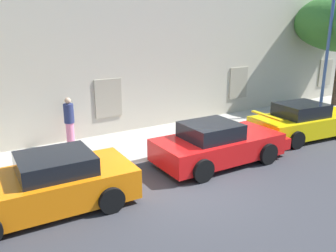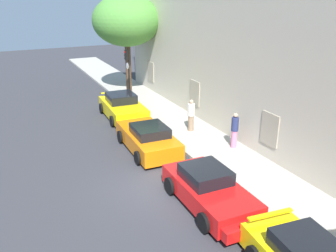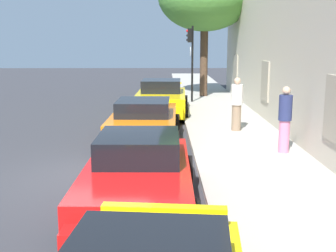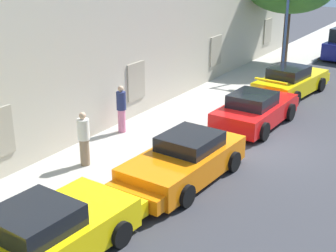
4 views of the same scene
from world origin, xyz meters
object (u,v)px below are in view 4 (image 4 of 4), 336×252
(sportscar_tail_end, at_px, (292,81))
(pedestrian_admiring, at_px, (84,138))
(sportscar_yellow_flank, at_px, (181,163))
(pedestrian_strolling, at_px, (121,109))
(sportscar_red_lead, at_px, (53,232))
(sportscar_white_middle, at_px, (257,109))

(sportscar_tail_end, relative_size, pedestrian_admiring, 2.87)
(sportscar_yellow_flank, relative_size, pedestrian_strolling, 2.72)
(sportscar_yellow_flank, height_order, pedestrian_admiring, pedestrian_admiring)
(sportscar_red_lead, relative_size, pedestrian_admiring, 2.69)
(sportscar_yellow_flank, height_order, sportscar_tail_end, sportscar_tail_end)
(pedestrian_admiring, xyz_separation_m, pedestrian_strolling, (2.94, 0.80, 0.02))
(sportscar_tail_end, bearing_deg, pedestrian_strolling, 158.08)
(sportscar_red_lead, bearing_deg, sportscar_tail_end, -0.51)
(pedestrian_strolling, bearing_deg, pedestrian_admiring, -164.78)
(sportscar_yellow_flank, height_order, sportscar_white_middle, sportscar_white_middle)
(sportscar_yellow_flank, distance_m, pedestrian_admiring, 3.19)
(sportscar_red_lead, xyz_separation_m, sportscar_white_middle, (10.72, -0.39, -0.01))
(sportscar_red_lead, relative_size, sportscar_tail_end, 0.94)
(sportscar_white_middle, relative_size, pedestrian_strolling, 2.59)
(sportscar_red_lead, distance_m, sportscar_white_middle, 10.73)
(sportscar_red_lead, xyz_separation_m, pedestrian_strolling, (6.86, 3.34, 0.44))
(sportscar_red_lead, xyz_separation_m, pedestrian_admiring, (3.92, 2.54, 0.42))
(sportscar_tail_end, distance_m, pedestrian_admiring, 11.89)
(sportscar_white_middle, relative_size, pedestrian_admiring, 2.61)
(sportscar_red_lead, relative_size, pedestrian_strolling, 2.67)
(sportscar_yellow_flank, height_order, pedestrian_strolling, pedestrian_strolling)
(sportscar_red_lead, distance_m, pedestrian_admiring, 4.69)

